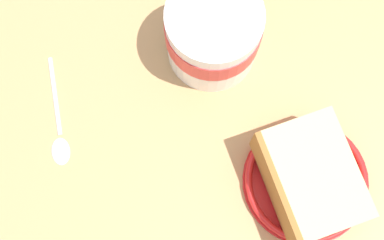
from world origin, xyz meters
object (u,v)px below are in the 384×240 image
Objects in this scene: tea_mug at (213,32)px; small_plate at (306,181)px; cake_slice at (310,178)px; teaspoon at (58,134)px.

small_plate is at bearing 139.82° from tea_mug.
tea_mug is (13.28, -11.56, 1.13)cm from cake_slice.
cake_slice is (0.22, 0.16, 3.13)cm from small_plate.
cake_slice is 1.11× the size of tea_mug.
teaspoon is at bearing 47.09° from tea_mug.
tea_mug is 19.72cm from teaspoon.
tea_mug reaches higher than small_plate.
cake_slice reaches higher than teaspoon.
cake_slice is 17.64cm from tea_mug.
small_plate is 1.18× the size of teaspoon.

